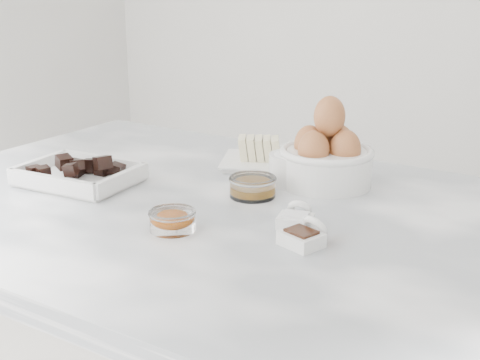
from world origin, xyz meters
name	(u,v)px	position (x,y,z in m)	size (l,w,h in m)	color
marble_slab	(221,216)	(0.00, 0.00, 0.92)	(1.20, 0.80, 0.04)	white
chocolate_dish	(79,171)	(-0.29, -0.04, 0.96)	(0.22, 0.18, 0.06)	white
butter_plate	(257,155)	(-0.07, 0.24, 0.96)	(0.19, 0.19, 0.06)	white
sugar_ramekin	(294,168)	(0.05, 0.17, 0.97)	(0.09, 0.09, 0.06)	white
egg_bowl	(326,157)	(0.10, 0.20, 0.99)	(0.17, 0.17, 0.17)	white
honey_bowl	(253,186)	(0.02, 0.07, 0.96)	(0.08, 0.08, 0.04)	white
zest_bowl	(172,219)	(0.00, -0.13, 0.96)	(0.07, 0.07, 0.03)	white
vanilla_spoon	(305,235)	(0.20, -0.07, 0.95)	(0.07, 0.08, 0.04)	white
salt_spoon	(297,218)	(0.15, -0.01, 0.95)	(0.06, 0.07, 0.04)	white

